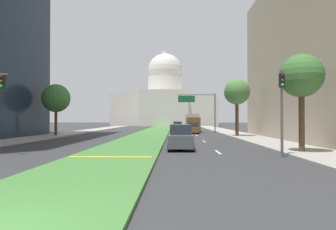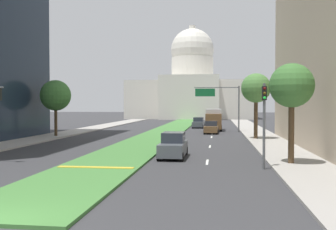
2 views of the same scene
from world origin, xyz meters
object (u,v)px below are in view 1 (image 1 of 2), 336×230
street_tree_left_mid (56,98)px  street_tree_right_mid (237,92)px  overhead_guide_sign (200,104)px  box_truck_delivery (192,122)px  street_tree_right_near (301,77)px  sedan_lead_stopped (181,138)px  capitol_building (165,102)px  traffic_light_near_right (282,102)px  sedan_midblock (193,128)px  sedan_distant (178,126)px

street_tree_left_mid → street_tree_right_mid: (23.42, -0.58, 0.68)m
overhead_guide_sign → box_truck_delivery: (-1.11, 3.38, -3.01)m
street_tree_right_near → street_tree_left_mid: 30.32m
overhead_guide_sign → sedan_lead_stopped: 27.46m
overhead_guide_sign → street_tree_right_near: 29.86m
capitol_building → sedan_lead_stopped: 83.56m
street_tree_right_mid → traffic_light_near_right: bearing=-94.1°
street_tree_left_mid → traffic_light_near_right: bearing=-42.8°
street_tree_right_mid → sedan_midblock: bearing=120.1°
capitol_building → street_tree_right_near: capitol_building is taller
street_tree_right_mid → sedan_midblock: (-5.03, 8.66, -4.86)m
street_tree_left_mid → street_tree_right_mid: street_tree_right_mid is taller
street_tree_right_mid → sedan_distant: street_tree_right_mid is taller
capitol_building → sedan_distant: bearing=-85.0°
overhead_guide_sign → street_tree_right_mid: street_tree_right_mid is taller
sedan_lead_stopped → box_truck_delivery: bearing=85.0°
sedan_lead_stopped → sedan_distant: 36.33m
capitol_building → sedan_lead_stopped: (4.00, -83.14, -7.36)m
sedan_distant → overhead_guide_sign: bearing=-68.6°
overhead_guide_sign → sedan_midblock: bearing=-116.0°
sedan_distant → sedan_lead_stopped: bearing=-90.2°
traffic_light_near_right → overhead_guide_sign: size_ratio=0.80×
traffic_light_near_right → sedan_midblock: (-3.61, 28.47, -2.53)m
capitol_building → street_tree_left_mid: 68.27m
street_tree_right_near → box_truck_delivery: size_ratio=1.03×
street_tree_right_near → street_tree_right_mid: bearing=91.5°
traffic_light_near_right → box_truck_delivery: (-3.35, 34.68, -1.64)m
sedan_lead_stopped → sedan_midblock: sedan_lead_stopped is taller
overhead_guide_sign → sedan_midblock: (-1.38, -2.83, -3.90)m
capitol_building → traffic_light_near_right: 88.23m
sedan_lead_stopped → box_truck_delivery: box_truck_delivery is taller
capitol_building → sedan_midblock: size_ratio=8.23×
box_truck_delivery → sedan_distant: bearing=113.1°
street_tree_right_near → box_truck_delivery: bearing=99.1°
street_tree_right_mid → street_tree_right_near: bearing=-88.5°
capitol_building → box_truck_delivery: 53.66m
street_tree_left_mid → sedan_lead_stopped: street_tree_left_mid is taller
traffic_light_near_right → sedan_midblock: 28.81m
traffic_light_near_right → sedan_lead_stopped: 7.84m
street_tree_left_mid → sedan_lead_stopped: (15.98, -16.00, -4.10)m
capitol_building → sedan_distant: capitol_building is taller
street_tree_right_near → sedan_midblock: street_tree_right_near is taller
overhead_guide_sign → sedan_distant: bearing=111.4°
street_tree_right_near → sedan_distant: bearing=101.3°
street_tree_right_near → street_tree_right_mid: size_ratio=0.89×
sedan_lead_stopped → traffic_light_near_right: bearing=-36.1°
sedan_lead_stopped → box_truck_delivery: (2.67, 30.30, 0.81)m
traffic_light_near_right → street_tree_right_near: (1.91, 1.74, 1.75)m
street_tree_right_mid → sedan_lead_stopped: bearing=-115.7°
street_tree_left_mid → capitol_building: bearing=79.9°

